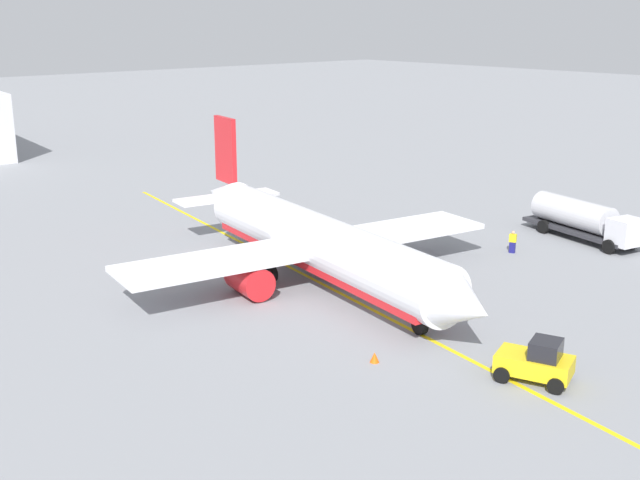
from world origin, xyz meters
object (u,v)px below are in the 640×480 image
at_px(safety_cone_nose, 375,357).
at_px(refueling_worker, 513,242).
at_px(pushback_tug, 537,362).
at_px(airplane, 316,243).
at_px(fuel_tanker, 583,219).

bearing_deg(safety_cone_nose, refueling_worker, 108.27).
height_order(pushback_tug, safety_cone_nose, pushback_tug).
bearing_deg(airplane, safety_cone_nose, -27.97).
distance_m(pushback_tug, refueling_worker, 22.42).
xyz_separation_m(fuel_tanker, pushback_tug, (12.51, -24.72, -0.72)).
xyz_separation_m(airplane, safety_cone_nose, (11.97, -6.36, -2.38)).
bearing_deg(fuel_tanker, safety_cone_nose, -78.84).
xyz_separation_m(pushback_tug, safety_cone_nose, (-6.75, -4.44, -0.73)).
bearing_deg(fuel_tanker, pushback_tug, -63.17).
bearing_deg(pushback_tug, safety_cone_nose, -146.69).
distance_m(airplane, refueling_worker, 16.39).
height_order(airplane, pushback_tug, airplane).
bearing_deg(fuel_tanker, refueling_worker, -101.71).
height_order(refueling_worker, safety_cone_nose, refueling_worker).
xyz_separation_m(pushback_tug, refueling_worker, (-14.00, 17.51, -0.19)).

